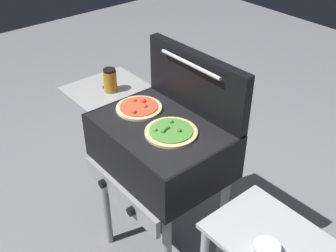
{
  "coord_description": "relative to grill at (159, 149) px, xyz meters",
  "views": [
    {
      "loc": [
        1.25,
        -1.0,
        1.97
      ],
      "look_at": [
        0.05,
        0.0,
        0.92
      ],
      "focal_mm": 44.23,
      "sensor_mm": 36.0,
      "label": 1
    }
  ],
  "objects": [
    {
      "name": "topping_bowl_near",
      "position": [
        0.73,
        -0.08,
        -0.01
      ],
      "size": [
        0.1,
        0.1,
        0.04
      ],
      "color": "silver",
      "rests_on": "prep_table"
    },
    {
      "name": "grill_lid_open",
      "position": [
        0.01,
        0.22,
        0.3
      ],
      "size": [
        0.63,
        0.08,
        0.3
      ],
      "color": "black",
      "rests_on": "grill"
    },
    {
      "name": "grill",
      "position": [
        0.0,
        0.0,
        0.0
      ],
      "size": [
        0.96,
        0.53,
        0.9
      ],
      "color": "black",
      "rests_on": "ground_plane"
    },
    {
      "name": "pizza_pepperoni",
      "position": [
        -0.17,
        0.01,
        0.15
      ],
      "size": [
        0.23,
        0.23,
        0.04
      ],
      "color": "beige",
      "rests_on": "grill"
    },
    {
      "name": "sauce_jar",
      "position": [
        -0.41,
        0.0,
        0.21
      ],
      "size": [
        0.07,
        0.07,
        0.13
      ],
      "color": "#B77A1E",
      "rests_on": "grill"
    },
    {
      "name": "pizza_veggie",
      "position": [
        0.09,
        -0.0,
        0.15
      ],
      "size": [
        0.24,
        0.24,
        0.03
      ],
      "color": "#E0C17F",
      "rests_on": "grill"
    },
    {
      "name": "ground_plane",
      "position": [
        0.01,
        0.0,
        -0.76
      ],
      "size": [
        8.0,
        8.0,
        0.0
      ],
      "primitive_type": "plane",
      "color": "gray"
    }
  ]
}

